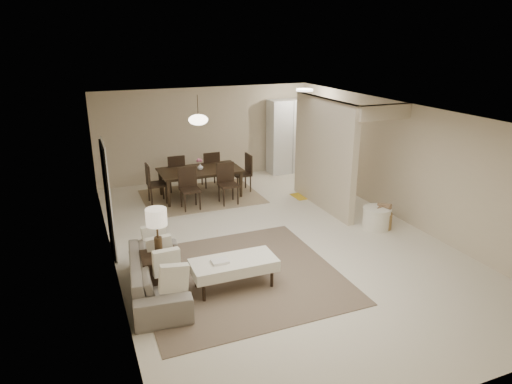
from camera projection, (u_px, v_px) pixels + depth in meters
name	position (u px, v px, depth m)	size (l,w,h in m)	color
floor	(273.00, 239.00, 8.98)	(9.00, 9.00, 0.00)	beige
ceiling	(275.00, 112.00, 8.16)	(9.00, 9.00, 0.00)	white
back_wall	(206.00, 133.00, 12.51)	(6.00, 6.00, 0.00)	#C3B193
left_wall	(108.00, 199.00, 7.50)	(9.00, 9.00, 0.00)	#C3B193
right_wall	(403.00, 163.00, 9.64)	(9.00, 9.00, 0.00)	#C3B193
partition	(324.00, 154.00, 10.31)	(0.15, 2.50, 2.50)	#C3B193
doorway	(108.00, 200.00, 8.11)	(0.04, 0.90, 2.04)	black
pantry_cabinet	(289.00, 136.00, 13.11)	(1.20, 0.55, 2.10)	silver
flush_light	(305.00, 90.00, 11.80)	(0.44, 0.44, 0.05)	white
living_rug	(239.00, 276.00, 7.60)	(3.20, 3.20, 0.01)	brown
sofa	(158.00, 275.00, 7.03)	(0.81, 2.06, 0.60)	slate
ottoman_bench	(234.00, 265.00, 7.14)	(1.34, 0.63, 0.48)	white
side_table	(161.00, 273.00, 7.10)	(0.55, 0.55, 0.60)	black
table_lamp	(157.00, 221.00, 6.81)	(0.32, 0.32, 0.76)	#44311D
round_pouf	(376.00, 218.00, 9.41)	(0.58, 0.58, 0.45)	white
wicker_basket	(382.00, 220.00, 9.43)	(0.41, 0.41, 0.34)	olive
dining_rug	(201.00, 196.00, 11.33)	(2.80, 2.10, 0.01)	#8C7557
dining_table	(201.00, 183.00, 11.22)	(1.98, 1.11, 0.70)	black
dining_chairs	(201.00, 178.00, 11.17)	(2.59, 1.88, 0.96)	black
vase	(200.00, 167.00, 11.08)	(0.14, 0.14, 0.15)	white
yellow_mat	(309.00, 195.00, 11.43)	(0.84, 0.52, 0.01)	gold
pendant_light	(198.00, 120.00, 10.71)	(0.46, 0.46, 0.71)	#44311D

